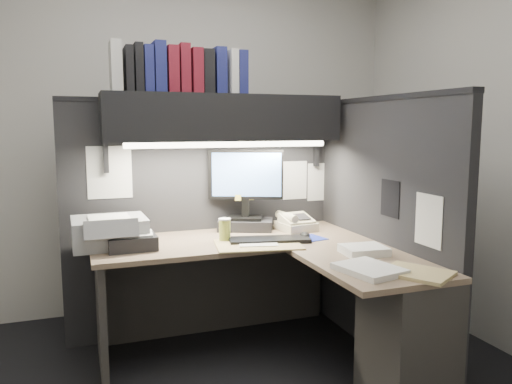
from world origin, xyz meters
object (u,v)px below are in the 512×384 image
monitor (246,198)px  notebook_stack (132,242)px  printer (109,232)px  keyboard (269,240)px  desk (313,305)px  coffee_cup (225,231)px  telephone (296,224)px  overhead_shelf (223,118)px

monitor → notebook_stack: size_ratio=2.01×
printer → monitor: bearing=8.7°
keyboard → notebook_stack: bearing=-175.9°
desk → coffee_cup: size_ratio=12.52×
monitor → printer: bearing=-146.6°
printer → telephone: bearing=0.1°
telephone → notebook_stack: size_ratio=0.85×
desk → telephone: bearing=74.0°
monitor → notebook_stack: monitor is taller
desk → telephone: telephone is taller
monitor → coffee_cup: (-0.24, -0.29, -0.15)m
monitor → printer: 0.95m
desk → printer: printer is taller
notebook_stack → overhead_shelf: bearing=21.5°
desk → overhead_shelf: bearing=111.8°
overhead_shelf → coffee_cup: size_ratio=11.42×
telephone → notebook_stack: telephone is taller
keyboard → coffee_cup: coffee_cup is taller
printer → notebook_stack: size_ratio=1.55×
overhead_shelf → monitor: 0.57m
telephone → printer: bearing=174.0°
telephone → coffee_cup: coffee_cup is taller
monitor → printer: monitor is taller
desk → overhead_shelf: size_ratio=1.10×
telephone → keyboard: bearing=-146.3°
monitor → notebook_stack: bearing=-136.9°
keyboard → telephone: 0.40m
desk → notebook_stack: (-0.94, 0.50, 0.33)m
printer → keyboard: bearing=-15.3°
keyboard → notebook_stack: notebook_stack is taller
coffee_cup → notebook_stack: coffee_cup is taller
desk → coffee_cup: (-0.37, 0.50, 0.35)m
desk → monitor: (-0.14, 0.79, 0.51)m
coffee_cup → notebook_stack: (-0.57, -0.00, -0.03)m
overhead_shelf → telephone: (0.49, -0.09, -0.72)m
telephone → coffee_cup: size_ratio=1.74×
telephone → printer: size_ratio=0.55×
telephone → notebook_stack: bearing=-179.6°
telephone → notebook_stack: (-1.13, -0.16, -0.00)m
monitor → desk: bearing=-57.1°
overhead_shelf → notebook_stack: overhead_shelf is taller
coffee_cup → notebook_stack: bearing=-180.0°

